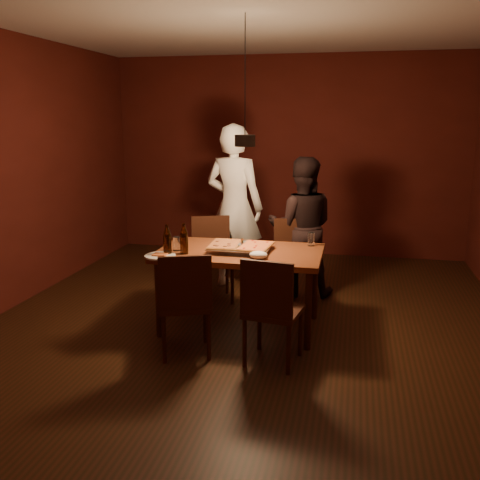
% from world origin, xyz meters
% --- Properties ---
extents(room_shell, '(6.00, 6.00, 6.00)m').
position_xyz_m(room_shell, '(0.00, 0.00, 1.40)').
color(room_shell, '#34180E').
rests_on(room_shell, ground).
extents(dining_table, '(1.50, 0.90, 0.75)m').
position_xyz_m(dining_table, '(-0.05, 0.03, 0.68)').
color(dining_table, brown).
rests_on(dining_table, floor).
extents(chair_far_left, '(0.55, 0.55, 0.49)m').
position_xyz_m(chair_far_left, '(-0.53, 0.81, 0.54)').
color(chair_far_left, '#38190F').
rests_on(chair_far_left, floor).
extents(chair_far_right, '(0.51, 0.51, 0.49)m').
position_xyz_m(chair_far_right, '(0.36, 0.86, 0.54)').
color(chair_far_right, '#38190F').
rests_on(chair_far_right, floor).
extents(chair_near_left, '(0.54, 0.54, 0.49)m').
position_xyz_m(chair_near_left, '(-0.35, -0.70, 0.54)').
color(chair_near_left, '#38190F').
rests_on(chair_near_left, floor).
extents(chair_near_right, '(0.48, 0.48, 0.49)m').
position_xyz_m(chair_near_right, '(0.35, -0.71, 0.54)').
color(chair_near_right, '#38190F').
rests_on(chair_near_right, floor).
extents(pizza_tray, '(0.59, 0.50, 0.05)m').
position_xyz_m(pizza_tray, '(-0.04, 0.02, 0.77)').
color(pizza_tray, silver).
rests_on(pizza_tray, dining_table).
extents(pizza_meat, '(0.28, 0.43, 0.02)m').
position_xyz_m(pizza_meat, '(-0.19, 0.02, 0.81)').
color(pizza_meat, maroon).
rests_on(pizza_meat, pizza_tray).
extents(pizza_cheese, '(0.29, 0.43, 0.02)m').
position_xyz_m(pizza_cheese, '(0.10, 0.01, 0.81)').
color(pizza_cheese, gold).
rests_on(pizza_cheese, pizza_tray).
extents(spatula, '(0.12, 0.25, 0.04)m').
position_xyz_m(spatula, '(-0.04, 0.03, 0.81)').
color(spatula, silver).
rests_on(spatula, pizza_tray).
extents(beer_bottle_a, '(0.07, 0.07, 0.28)m').
position_xyz_m(beer_bottle_a, '(-0.65, -0.27, 0.89)').
color(beer_bottle_a, black).
rests_on(beer_bottle_a, dining_table).
extents(beer_bottle_b, '(0.07, 0.07, 0.28)m').
position_xyz_m(beer_bottle_b, '(-0.52, -0.19, 0.89)').
color(beer_bottle_b, black).
rests_on(beer_bottle_b, dining_table).
extents(water_glass_left, '(0.08, 0.08, 0.13)m').
position_xyz_m(water_glass_left, '(-0.62, -0.09, 0.81)').
color(water_glass_left, silver).
rests_on(water_glass_left, dining_table).
extents(water_glass_right, '(0.06, 0.06, 0.13)m').
position_xyz_m(water_glass_right, '(0.57, 0.36, 0.82)').
color(water_glass_right, silver).
rests_on(water_glass_right, dining_table).
extents(plate_slice, '(0.27, 0.27, 0.03)m').
position_xyz_m(plate_slice, '(-0.69, -0.34, 0.76)').
color(plate_slice, white).
rests_on(plate_slice, dining_table).
extents(napkin, '(0.16, 0.12, 0.07)m').
position_xyz_m(napkin, '(0.17, -0.22, 0.78)').
color(napkin, white).
rests_on(napkin, dining_table).
extents(diner_white, '(0.77, 0.59, 1.88)m').
position_xyz_m(diner_white, '(-0.38, 1.27, 0.94)').
color(diner_white, white).
rests_on(diner_white, floor).
extents(diner_dark, '(0.80, 0.65, 1.54)m').
position_xyz_m(diner_dark, '(0.40, 1.15, 0.77)').
color(diner_dark, black).
rests_on(diner_dark, floor).
extents(pendant_lamp, '(0.18, 0.18, 1.10)m').
position_xyz_m(pendant_lamp, '(0.00, 0.00, 1.76)').
color(pendant_lamp, black).
rests_on(pendant_lamp, ceiling).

